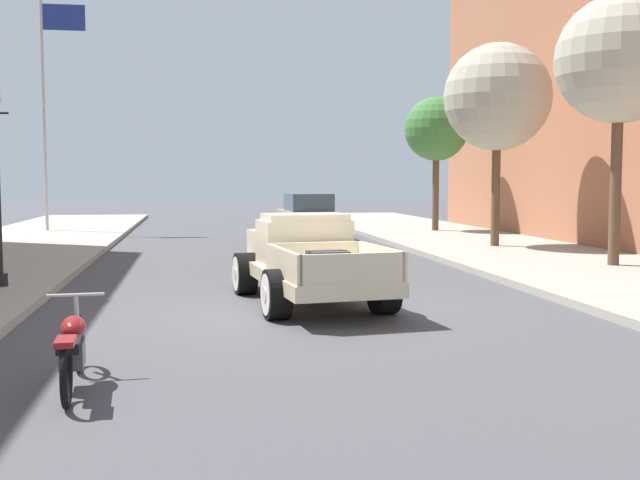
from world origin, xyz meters
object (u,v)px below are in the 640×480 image
object	(u,v)px
flagpole	(49,88)
street_tree_second	(497,98)
motorcycle_parked	(72,347)
hotrod_truck_cream	(305,260)
street_tree_third	(436,130)
street_tree_nearest	(620,60)
car_background_tan	(308,217)

from	to	relation	value
flagpole	street_tree_second	world-z (taller)	flagpole
motorcycle_parked	flagpole	world-z (taller)	flagpole
hotrod_truck_cream	street_tree_third	world-z (taller)	street_tree_third
street_tree_nearest	street_tree_second	xyz separation A→B (m)	(-0.77, 5.36, -0.32)
hotrod_truck_cream	motorcycle_parked	size ratio (longest dim) A/B	2.39
motorcycle_parked	car_background_tan	size ratio (longest dim) A/B	0.48
car_background_tan	street_tree_second	world-z (taller)	street_tree_second
motorcycle_parked	street_tree_nearest	distance (m)	14.65
car_background_tan	street_tree_third	xyz separation A→B (m)	(5.28, 1.13, 3.35)
car_background_tan	street_tree_third	distance (m)	6.36
motorcycle_parked	street_tree_second	distance (m)	17.71
car_background_tan	flagpole	distance (m)	11.57
flagpole	street_tree_third	xyz separation A→B (m)	(15.01, -2.63, -1.65)
hotrod_truck_cream	street_tree_nearest	bearing A→B (deg)	21.82
motorcycle_parked	street_tree_third	bearing A→B (deg)	62.61
flagpole	street_tree_second	bearing A→B (deg)	-33.10
hotrod_truck_cream	street_tree_third	size ratio (longest dim) A/B	0.97
flagpole	street_tree_nearest	bearing A→B (deg)	-44.02
street_tree_third	street_tree_nearest	bearing A→B (deg)	-88.05
hotrod_truck_cream	street_tree_second	world-z (taller)	street_tree_second
motorcycle_parked	street_tree_nearest	xyz separation A→B (m)	(11.13, 8.39, 4.51)
hotrod_truck_cream	flagpole	world-z (taller)	flagpole
hotrod_truck_cream	flagpole	size ratio (longest dim) A/B	0.55
hotrod_truck_cream	street_tree_second	distance (m)	11.76
hotrod_truck_cream	street_tree_second	size ratio (longest dim) A/B	0.83
flagpole	street_tree_nearest	size ratio (longest dim) A/B	1.45
car_background_tan	flagpole	xyz separation A→B (m)	(-9.73, 3.76, 5.00)
street_tree_nearest	street_tree_second	size ratio (longest dim) A/B	1.03
hotrod_truck_cream	car_background_tan	world-z (taller)	car_background_tan
street_tree_nearest	street_tree_third	xyz separation A→B (m)	(-0.42, 12.29, -0.84)
street_tree_second	motorcycle_parked	bearing A→B (deg)	-126.98
motorcycle_parked	flagpole	size ratio (longest dim) A/B	0.23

